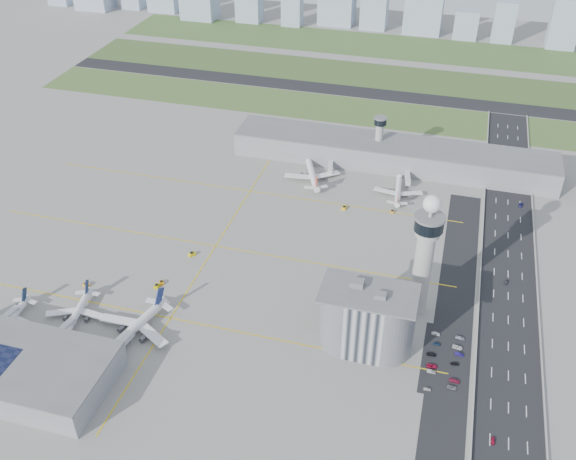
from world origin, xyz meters
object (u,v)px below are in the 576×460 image
(jet_bridge_near_1, at_px, (53,341))
(jet_bridge_near_2, at_px, (113,354))
(jet_bridge_far_1, at_px, (407,175))
(car_lot_10, at_px, (457,347))
(car_hw_1, at_px, (506,282))
(car_lot_0, at_px, (427,389))
(secondary_tower, at_px, (379,136))
(car_lot_9, at_px, (459,354))
(airplane_near_b, at_px, (75,311))
(tug_1, at_px, (157,286))
(car_lot_4, at_px, (437,344))
(tug_5, at_px, (392,211))
(car_lot_7, at_px, (455,381))
(car_hw_0, at_px, (493,441))
(car_lot_8, at_px, (455,364))
(tug_4, at_px, (344,208))
(control_tower, at_px, (425,251))
(airplane_near_c, at_px, (132,325))
(car_lot_5, at_px, (436,334))
(car_lot_2, at_px, (432,366))
(airplane_far_a, at_px, (312,170))
(car_lot_3, at_px, (431,354))
(tug_2, at_px, (162,282))
(jet_bridge_far_0, at_px, (331,164))
(tug_0, at_px, (86,285))
(tug_3, at_px, (192,254))
(admin_building, at_px, (367,319))
(car_hw_2, at_px, (521,205))
(car_hw_4, at_px, (497,155))
(car_lot_11, at_px, (460,338))
(car_lot_1, at_px, (431,372))
(car_lot_6, at_px, (452,387))
(airplane_far_b, at_px, (399,187))
(airplane_near_a, at_px, (7,319))

(jet_bridge_near_1, relative_size, jet_bridge_near_2, 1.00)
(jet_bridge_far_1, bearing_deg, car_lot_10, 5.69)
(car_hw_1, bearing_deg, car_lot_0, -103.69)
(secondary_tower, distance_m, jet_bridge_far_1, 32.60)
(jet_bridge_far_1, height_order, car_lot_9, jet_bridge_far_1)
(airplane_near_b, relative_size, tug_1, 11.47)
(car_lot_4, xyz_separation_m, car_hw_1, (30.29, 53.75, 0.00))
(car_lot_4, xyz_separation_m, car_lot_10, (9.20, 0.20, 0.07))
(tug_5, xyz_separation_m, car_lot_7, (44.03, -123.44, -0.18))
(tug_1, height_order, car_hw_0, tug_1)
(car_lot_8, bearing_deg, airplane_near_b, 88.06)
(jet_bridge_near_2, distance_m, tug_4, 164.28)
(control_tower, xyz_separation_m, car_hw_0, (37.07, -68.64, -34.45))
(airplane_near_c, xyz_separation_m, car_lot_5, (134.08, 37.50, -5.71))
(control_tower, distance_m, car_lot_2, 50.86)
(airplane_far_a, height_order, car_lot_3, airplane_far_a)
(car_lot_4, bearing_deg, control_tower, 27.47)
(airplane_near_c, distance_m, tug_2, 37.78)
(jet_bridge_far_0, bearing_deg, car_lot_0, 14.80)
(jet_bridge_near_2, height_order, tug_0, jet_bridge_near_2)
(car_lot_5, height_order, car_lot_7, car_lot_7)
(tug_3, xyz_separation_m, tug_5, (97.98, 70.92, -0.20))
(jet_bridge_near_1, xyz_separation_m, car_hw_1, (196.92, 101.23, -2.28))
(admin_building, relative_size, tug_3, 11.78)
(jet_bridge_far_0, distance_m, tug_4, 49.79)
(car_hw_2, distance_m, car_hw_4, 63.56)
(jet_bridge_far_1, relative_size, car_lot_11, 3.27)
(jet_bridge_far_0, distance_m, jet_bridge_far_1, 50.00)
(car_lot_1, height_order, car_lot_6, car_lot_1)
(car_lot_4, bearing_deg, car_lot_7, -156.49)
(jet_bridge_near_2, xyz_separation_m, car_hw_1, (166.92, 101.23, -2.28))
(tug_3, distance_m, car_hw_1, 164.51)
(airplane_near_c, xyz_separation_m, car_lot_6, (143.50, 6.93, -5.75))
(airplane_near_b, distance_m, car_lot_8, 175.67)
(car_hw_2, bearing_deg, car_lot_8, -94.63)
(tug_5, xyz_separation_m, car_lot_9, (45.05, -107.14, -0.20))
(jet_bridge_far_0, height_order, car_hw_0, jet_bridge_far_0)
(car_lot_2, height_order, car_lot_8, car_lot_2)
(control_tower, height_order, car_lot_2, control_tower)
(control_tower, xyz_separation_m, tug_2, (-126.89, -15.50, -34.20))
(car_hw_1, height_order, car_hw_2, car_hw_2)
(admin_building, distance_m, airplane_far_b, 133.72)
(car_lot_0, xyz_separation_m, car_lot_10, (10.71, 28.11, 0.09))
(car_lot_0, xyz_separation_m, car_hw_1, (31.80, 81.65, 0.02))
(tug_2, distance_m, car_lot_11, 148.55)
(jet_bridge_far_0, relative_size, car_lot_5, 3.78)
(car_lot_5, xyz_separation_m, car_lot_7, (10.23, -26.56, 0.05))
(airplane_near_a, height_order, tug_4, airplane_near_a)
(tug_2, xyz_separation_m, car_lot_1, (137.70, -23.72, -0.20))
(jet_bridge_near_2, xyz_separation_m, tug_3, (3.81, 79.74, -1.81))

